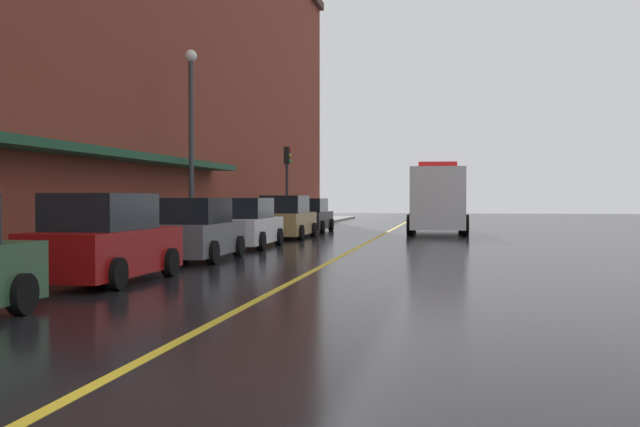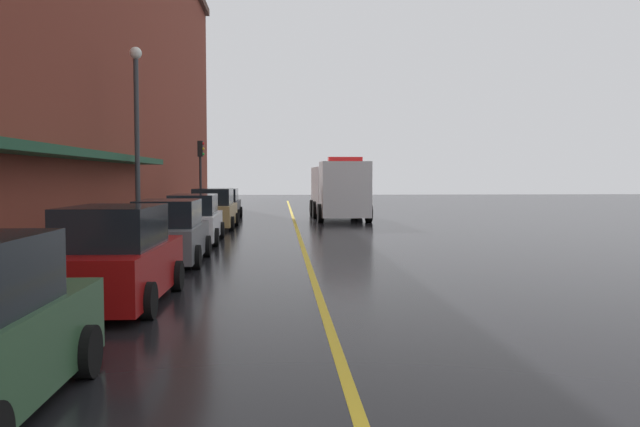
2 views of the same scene
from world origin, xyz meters
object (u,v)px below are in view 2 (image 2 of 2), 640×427
parked_car_1 (116,259)px  traffic_light_near (201,164)px  parked_car_2 (170,234)px  parked_car_5 (223,205)px  parking_meter_1 (135,220)px  parking_meter_3 (91,233)px  box_truck (339,190)px  street_lamp_left (137,122)px  parked_car_3 (194,220)px  parking_meter_2 (196,201)px  parked_car_4 (214,210)px

parked_car_1 → traffic_light_near: size_ratio=1.04×
parked_car_2 → traffic_light_near: traffic_light_near is taller
parked_car_1 → parked_car_5: (-0.09, 24.20, -0.06)m
parking_meter_1 → parking_meter_3: (0.00, -4.77, 0.00)m
parking_meter_1 → box_truck: bearing=63.4°
street_lamp_left → parked_car_3: bearing=0.9°
box_truck → parking_meter_2: bearing=-85.8°
parked_car_3 → traffic_light_near: bearing=4.6°
parking_meter_2 → traffic_light_near: bearing=87.7°
parked_car_4 → street_lamp_left: street_lamp_left is taller
parked_car_4 → box_truck: (6.43, 6.09, 0.77)m
parked_car_2 → street_lamp_left: street_lamp_left is taller
parked_car_2 → parked_car_5: size_ratio=0.89×
box_truck → parking_meter_1: (-7.91, -15.81, -0.58)m
parked_car_2 → parked_car_3: 5.64m
parked_car_4 → parking_meter_3: bearing=174.6°
parked_car_1 → parking_meter_1: bearing=11.2°
parked_car_3 → parked_car_4: parked_car_4 is taller
parking_meter_1 → parking_meter_3: size_ratio=1.00×
parked_car_1 → parked_car_4: parked_car_1 is taller
parked_car_2 → parked_car_1: bearing=179.3°
parking_meter_3 → parking_meter_1: bearing=90.0°
traffic_light_near → parking_meter_2: bearing=-92.3°
parking_meter_1 → parking_meter_3: 4.77m
traffic_light_near → street_lamp_left: bearing=-92.8°
parked_car_3 → traffic_light_near: traffic_light_near is taller
parking_meter_2 → traffic_light_near: traffic_light_near is taller
parked_car_4 → parked_car_5: parked_car_4 is taller
parked_car_4 → parking_meter_3: 14.57m
parked_car_4 → parked_car_5: 6.26m
parking_meter_1 → parked_car_2: bearing=-58.1°
parking_meter_2 → parked_car_1: bearing=-86.4°
parked_car_1 → parking_meter_2: size_ratio=3.35×
parking_meter_2 → parking_meter_3: same height
parking_meter_3 → parked_car_4: bearing=84.2°
parked_car_3 → parking_meter_2: size_ratio=3.63×
parked_car_5 → traffic_light_near: bearing=64.8°
parked_car_2 → parking_meter_2: 17.46m
parked_car_5 → parking_meter_1: bearing=174.6°
parked_car_4 → street_lamp_left: size_ratio=0.67×
parking_meter_2 → parking_meter_3: (0.00, -19.80, 0.00)m
parked_car_4 → traffic_light_near: traffic_light_near is taller
parked_car_1 → parked_car_4: 17.94m
parking_meter_2 → street_lamp_left: size_ratio=0.19×
box_truck → traffic_light_near: traffic_light_near is taller
parked_car_3 → traffic_light_near: size_ratio=1.12×
parked_car_4 → box_truck: box_truck is taller
parked_car_2 → parking_meter_3: size_ratio=3.23×
parking_meter_3 → parked_car_2: bearing=58.5°
parking_meter_3 → traffic_light_near: traffic_light_near is taller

